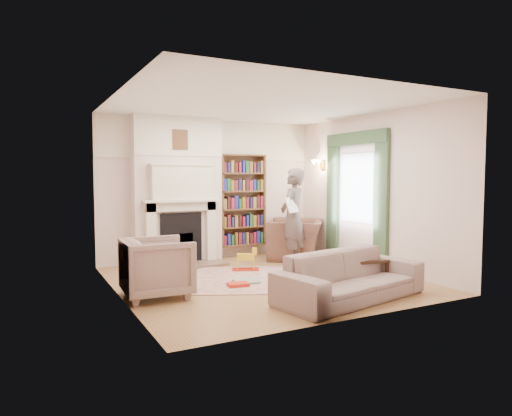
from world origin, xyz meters
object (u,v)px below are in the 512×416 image
sofa (350,276)px  man_reading (293,217)px  bookcase (242,200)px  rocking_horse (245,259)px  armchair_reading (296,239)px  armchair_left (157,267)px  coffee_table (361,274)px  paraffin_heater (165,258)px

sofa → man_reading: (0.59, 2.41, 0.59)m
bookcase → rocking_horse: 1.77m
bookcase → armchair_reading: (0.88, -0.68, -0.78)m
bookcase → man_reading: 1.38m
sofa → rocking_horse: bearing=89.3°
armchair_reading → rocking_horse: bearing=-28.5°
sofa → man_reading: 2.55m
armchair_left → coffee_table: (2.80, -0.94, -0.19)m
coffee_table → paraffin_heater: (-2.28, 2.36, 0.05)m
bookcase → armchair_reading: bearing=-37.5°
paraffin_heater → armchair_reading: bearing=5.0°
armchair_left → bookcase: bearing=-43.7°
armchair_reading → rocking_horse: size_ratio=2.57×
paraffin_heater → rocking_horse: 1.39m
coffee_table → rocking_horse: size_ratio=1.49×
armchair_reading → armchair_left: armchair_left is taller
bookcase → armchair_reading: size_ratio=1.53×
armchair_left → sofa: size_ratio=0.41×
armchair_reading → man_reading: 0.91m
sofa → coffee_table: size_ratio=3.17×
armchair_left → man_reading: size_ratio=0.50×
bookcase → rocking_horse: bookcase is taller
armchair_reading → paraffin_heater: (-2.80, -0.25, -0.12)m
sofa → coffee_table: bearing=26.5°
bookcase → rocking_horse: (-0.59, -1.35, -0.97)m
man_reading → bookcase: bearing=-107.2°
coffee_table → paraffin_heater: 3.28m
coffee_table → sofa: bearing=-134.4°
armchair_reading → armchair_left: 3.72m
sofa → coffee_table: (0.52, 0.40, -0.10)m
man_reading → rocking_horse: (-1.03, -0.08, -0.70)m
bookcase → paraffin_heater: (-1.92, -0.92, -0.90)m
bookcase → rocking_horse: bearing=-113.6°
sofa → rocking_horse: 2.38m
armchair_reading → armchair_left: bearing=-26.5°
sofa → coffee_table: sofa is taller
armchair_left → rocking_horse: armchair_left is taller
man_reading → paraffin_heater: man_reading is taller
man_reading → rocking_horse: man_reading is taller
man_reading → rocking_horse: bearing=-31.7°
armchair_left → coffee_table: bearing=-106.1°
man_reading → coffee_table: size_ratio=2.60×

